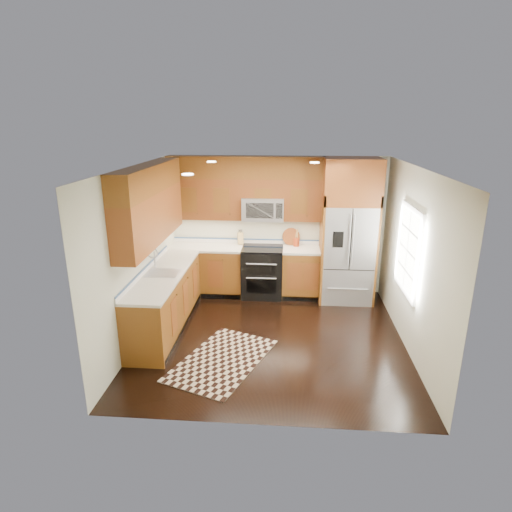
# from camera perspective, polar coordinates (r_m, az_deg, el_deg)

# --- Properties ---
(ground) EXTENTS (4.00, 4.00, 0.00)m
(ground) POSITION_cam_1_polar(r_m,az_deg,el_deg) (6.74, 2.05, -10.79)
(ground) COLOR black
(ground) RESTS_ON ground
(wall_back) EXTENTS (4.00, 0.02, 2.60)m
(wall_back) POSITION_cam_1_polar(r_m,az_deg,el_deg) (8.15, 2.80, 4.10)
(wall_back) COLOR beige
(wall_back) RESTS_ON ground
(wall_left) EXTENTS (0.02, 4.00, 2.60)m
(wall_left) POSITION_cam_1_polar(r_m,az_deg,el_deg) (6.61, -15.40, 0.21)
(wall_left) COLOR beige
(wall_left) RESTS_ON ground
(wall_right) EXTENTS (0.02, 4.00, 2.60)m
(wall_right) POSITION_cam_1_polar(r_m,az_deg,el_deg) (6.47, 20.17, -0.65)
(wall_right) COLOR beige
(wall_right) RESTS_ON ground
(window) EXTENTS (0.04, 1.10, 1.30)m
(window) POSITION_cam_1_polar(r_m,az_deg,el_deg) (6.62, 19.63, 0.72)
(window) COLOR white
(window) RESTS_ON ground
(base_cabinets) EXTENTS (2.85, 3.00, 0.90)m
(base_cabinets) POSITION_cam_1_polar(r_m,az_deg,el_deg) (7.51, -7.05, -4.06)
(base_cabinets) COLOR brown
(base_cabinets) RESTS_ON ground
(countertop) EXTENTS (2.86, 3.01, 0.04)m
(countertop) POSITION_cam_1_polar(r_m,az_deg,el_deg) (7.43, -5.94, -0.40)
(countertop) COLOR silver
(countertop) RESTS_ON base_cabinets
(upper_cabinets) EXTENTS (2.85, 3.00, 1.15)m
(upper_cabinets) POSITION_cam_1_polar(r_m,az_deg,el_deg) (7.24, -6.60, 8.13)
(upper_cabinets) COLOR brown
(upper_cabinets) RESTS_ON ground
(range) EXTENTS (0.76, 0.67, 0.95)m
(range) POSITION_cam_1_polar(r_m,az_deg,el_deg) (8.09, 0.86, -2.14)
(range) COLOR black
(range) RESTS_ON ground
(microwave) EXTENTS (0.76, 0.40, 0.42)m
(microwave) POSITION_cam_1_polar(r_m,az_deg,el_deg) (7.89, 0.96, 6.34)
(microwave) COLOR #B2B2B7
(microwave) RESTS_ON ground
(refrigerator) EXTENTS (0.98, 0.75, 2.60)m
(refrigerator) POSITION_cam_1_polar(r_m,az_deg,el_deg) (7.86, 12.23, 3.23)
(refrigerator) COLOR #B2B2B7
(refrigerator) RESTS_ON ground
(sink_faucet) EXTENTS (0.54, 0.44, 0.37)m
(sink_faucet) POSITION_cam_1_polar(r_m,az_deg,el_deg) (6.83, -12.47, -1.73)
(sink_faucet) COLOR #B2B2B7
(sink_faucet) RESTS_ON countertop
(rug) EXTENTS (1.51, 1.89, 0.01)m
(rug) POSITION_cam_1_polar(r_m,az_deg,el_deg) (6.18, -4.51, -13.63)
(rug) COLOR black
(rug) RESTS_ON ground
(knife_block) EXTENTS (0.13, 0.16, 0.29)m
(knife_block) POSITION_cam_1_polar(r_m,az_deg,el_deg) (8.18, -2.09, 2.40)
(knife_block) COLOR tan
(knife_block) RESTS_ON countertop
(utensil_crock) EXTENTS (0.15, 0.15, 0.32)m
(utensil_crock) POSITION_cam_1_polar(r_m,az_deg,el_deg) (8.08, 5.41, 2.09)
(utensil_crock) COLOR #943012
(utensil_crock) RESTS_ON countertop
(cutting_board) EXTENTS (0.38, 0.38, 0.02)m
(cutting_board) POSITION_cam_1_polar(r_m,az_deg,el_deg) (8.18, 4.67, 1.58)
(cutting_board) COLOR brown
(cutting_board) RESTS_ON countertop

